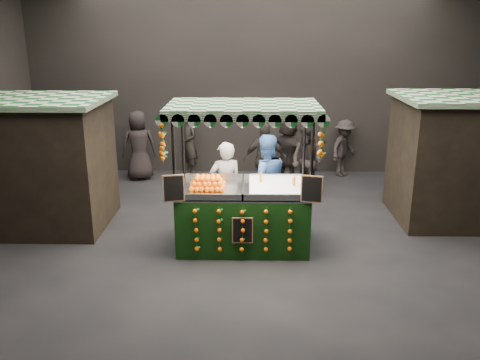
{
  "coord_description": "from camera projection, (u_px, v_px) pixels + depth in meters",
  "views": [
    {
      "loc": [
        -0.1,
        -8.61,
        3.95
      ],
      "look_at": [
        -0.27,
        0.38,
        1.16
      ],
      "focal_mm": 37.73,
      "sensor_mm": 36.0,
      "label": 1
    }
  ],
  "objects": [
    {
      "name": "shopper_5",
      "position": [
        288.0,
        150.0,
        12.74
      ],
      "size": [
        1.47,
        1.61,
        1.79
      ],
      "rotation": [
        0.0,
        0.0,
        2.27
      ],
      "color": "black",
      "rests_on": "ground"
    },
    {
      "name": "market_hall",
      "position": [
        256.0,
        60.0,
        8.39
      ],
      "size": [
        12.1,
        10.1,
        5.05
      ],
      "color": "black",
      "rests_on": "ground"
    },
    {
      "name": "shopper_6",
      "position": [
        189.0,
        144.0,
        13.56
      ],
      "size": [
        0.68,
        0.75,
        1.72
      ],
      "rotation": [
        0.0,
        0.0,
        -1.02
      ],
      "color": "black",
      "rests_on": "ground"
    },
    {
      "name": "shopper_1",
      "position": [
        307.0,
        161.0,
        11.84
      ],
      "size": [
        1.06,
        1.06,
        1.73
      ],
      "rotation": [
        0.0,
        0.0,
        -0.79
      ],
      "color": "black",
      "rests_on": "ground"
    },
    {
      "name": "shopper_0",
      "position": [
        99.0,
        158.0,
        12.35
      ],
      "size": [
        0.65,
        0.48,
        1.63
      ],
      "rotation": [
        0.0,
        0.0,
        0.16
      ],
      "color": "#2D2624",
      "rests_on": "ground"
    },
    {
      "name": "vendor_grey",
      "position": [
        225.0,
        186.0,
        9.92
      ],
      "size": [
        0.74,
        0.58,
        1.79
      ],
      "rotation": [
        0.0,
        0.0,
        3.4
      ],
      "color": "slate",
      "rests_on": "ground"
    },
    {
      "name": "neighbour_stall_right",
      "position": [
        468.0,
        158.0,
        10.35
      ],
      "size": [
        3.0,
        2.2,
        2.6
      ],
      "color": "black",
      "rests_on": "ground"
    },
    {
      "name": "shopper_2",
      "position": [
        265.0,
        160.0,
        11.93
      ],
      "size": [
        1.05,
        0.48,
        1.76
      ],
      "rotation": [
        0.0,
        0.0,
        3.19
      ],
      "color": "#2C2824",
      "rests_on": "ground"
    },
    {
      "name": "ground",
      "position": [
        254.0,
        246.0,
        9.39
      ],
      "size": [
        12.0,
        12.0,
        0.0
      ],
      "primitive_type": "plane",
      "color": "black",
      "rests_on": "ground"
    },
    {
      "name": "juice_stall",
      "position": [
        244.0,
        205.0,
        9.13
      ],
      "size": [
        2.73,
        1.6,
        2.64
      ],
      "color": "black",
      "rests_on": "ground"
    },
    {
      "name": "shopper_3",
      "position": [
        344.0,
        148.0,
        13.51
      ],
      "size": [
        1.09,
        1.12,
        1.53
      ],
      "rotation": [
        0.0,
        0.0,
        0.84
      ],
      "color": "#2C2524",
      "rests_on": "ground"
    },
    {
      "name": "neighbour_stall_left",
      "position": [
        34.0,
        163.0,
        10.03
      ],
      "size": [
        3.0,
        2.2,
        2.6
      ],
      "color": "black",
      "rests_on": "ground"
    },
    {
      "name": "shopper_4",
      "position": [
        139.0,
        145.0,
        13.18
      ],
      "size": [
        1.03,
        0.84,
        1.83
      ],
      "rotation": [
        0.0,
        0.0,
        3.46
      ],
      "color": "black",
      "rests_on": "ground"
    },
    {
      "name": "vendor_blue",
      "position": [
        265.0,
        181.0,
        10.05
      ],
      "size": [
        1.06,
        0.91,
        1.9
      ],
      "rotation": [
        0.0,
        0.0,
        3.37
      ],
      "color": "#294984",
      "rests_on": "ground"
    }
  ]
}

